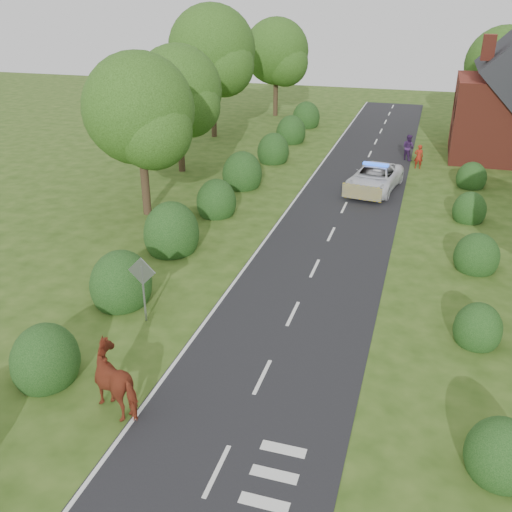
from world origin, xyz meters
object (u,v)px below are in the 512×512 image
(cow, at_px, (120,383))
(pedestrian_purple, at_px, (408,147))
(pedestrian_red, at_px, (419,157))
(road_sign, at_px, (143,280))
(police_van, at_px, (375,178))

(cow, height_order, pedestrian_purple, pedestrian_purple)
(pedestrian_red, height_order, pedestrian_purple, pedestrian_purple)
(road_sign, relative_size, pedestrian_red, 1.56)
(pedestrian_purple, bearing_deg, police_van, 116.51)
(police_van, bearing_deg, pedestrian_red, 75.91)
(police_van, xyz_separation_m, pedestrian_red, (2.31, 5.61, 0.05))
(pedestrian_red, bearing_deg, police_van, 59.31)
(police_van, relative_size, pedestrian_red, 3.59)
(police_van, distance_m, pedestrian_purple, 7.72)
(road_sign, xyz_separation_m, pedestrian_red, (8.52, 23.23, -0.84))
(pedestrian_red, xyz_separation_m, pedestrian_purple, (-0.82, 1.97, 0.10))
(pedestrian_red, bearing_deg, pedestrian_purple, -75.77)
(cow, distance_m, police_van, 22.56)
(road_sign, distance_m, pedestrian_red, 24.75)
(cow, bearing_deg, pedestrian_red, -173.83)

